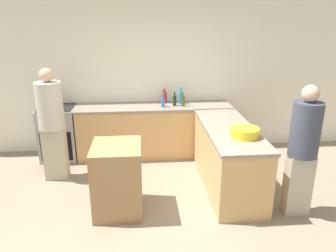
# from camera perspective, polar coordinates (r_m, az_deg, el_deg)

# --- Properties ---
(ground_plane) EXTENTS (14.00, 14.00, 0.00)m
(ground_plane) POSITION_cam_1_polar(r_m,az_deg,el_deg) (4.19, -0.93, -16.26)
(ground_plane) COLOR gray
(wall_back) EXTENTS (8.00, 0.06, 2.70)m
(wall_back) POSITION_cam_1_polar(r_m,az_deg,el_deg) (5.94, -2.65, 8.56)
(wall_back) COLOR silver
(wall_back) RESTS_ON ground_plane
(counter_back) EXTENTS (2.69, 0.64, 0.91)m
(counter_back) POSITION_cam_1_polar(r_m,az_deg,el_deg) (5.84, -2.38, -0.71)
(counter_back) COLOR tan
(counter_back) RESTS_ON ground_plane
(counter_peninsula) EXTENTS (0.69, 1.92, 0.91)m
(counter_peninsula) POSITION_cam_1_polar(r_m,az_deg,el_deg) (4.84, 10.31, -5.31)
(counter_peninsula) COLOR tan
(counter_peninsula) RESTS_ON ground_plane
(range_oven) EXTENTS (0.61, 0.62, 0.92)m
(range_oven) POSITION_cam_1_polar(r_m,az_deg,el_deg) (6.01, -18.38, -1.10)
(range_oven) COLOR #99999E
(range_oven) RESTS_ON ground_plane
(island_table) EXTENTS (0.61, 0.68, 0.89)m
(island_table) POSITION_cam_1_polar(r_m,az_deg,el_deg) (4.24, -8.76, -8.99)
(island_table) COLOR #997047
(island_table) RESTS_ON ground_plane
(mixing_bowl) EXTENTS (0.37, 0.37, 0.12)m
(mixing_bowl) POSITION_cam_1_polar(r_m,az_deg,el_deg) (4.34, 13.22, -1.07)
(mixing_bowl) COLOR yellow
(mixing_bowl) RESTS_ON counter_peninsula
(water_bottle_blue) EXTENTS (0.06, 0.06, 0.24)m
(water_bottle_blue) POSITION_cam_1_polar(r_m,az_deg,el_deg) (5.59, -0.89, 4.28)
(water_bottle_blue) COLOR #386BB7
(water_bottle_blue) RESTS_ON counter_back
(dish_soap_bottle) EXTENTS (0.07, 0.07, 0.29)m
(dish_soap_bottle) POSITION_cam_1_polar(r_m,az_deg,el_deg) (5.81, 2.23, 5.03)
(dish_soap_bottle) COLOR #338CBF
(dish_soap_bottle) RESTS_ON counter_back
(wine_bottle_dark) EXTENTS (0.06, 0.06, 0.24)m
(wine_bottle_dark) POSITION_cam_1_polar(r_m,az_deg,el_deg) (5.68, 1.16, 4.52)
(wine_bottle_dark) COLOR black
(wine_bottle_dark) RESTS_ON counter_back
(olive_oil_bottle) EXTENTS (0.06, 0.06, 0.24)m
(olive_oil_bottle) POSITION_cam_1_polar(r_m,az_deg,el_deg) (5.66, 2.64, 4.42)
(olive_oil_bottle) COLOR #475B1E
(olive_oil_bottle) RESTS_ON counter_back
(hot_sauce_bottle) EXTENTS (0.09, 0.09, 0.25)m
(hot_sauce_bottle) POSITION_cam_1_polar(r_m,az_deg,el_deg) (5.87, -0.63, 5.02)
(hot_sauce_bottle) COLOR red
(hot_sauce_bottle) RESTS_ON counter_back
(person_by_range) EXTENTS (0.37, 0.37, 1.70)m
(person_by_range) POSITION_cam_1_polar(r_m,az_deg,el_deg) (5.11, -19.59, 0.75)
(person_by_range) COLOR #ADA38E
(person_by_range) RESTS_ON ground_plane
(person_at_peninsula) EXTENTS (0.35, 0.35, 1.66)m
(person_at_peninsula) POSITION_cam_1_polar(r_m,az_deg,el_deg) (4.25, 22.45, -3.48)
(person_at_peninsula) COLOR #ADA38E
(person_at_peninsula) RESTS_ON ground_plane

